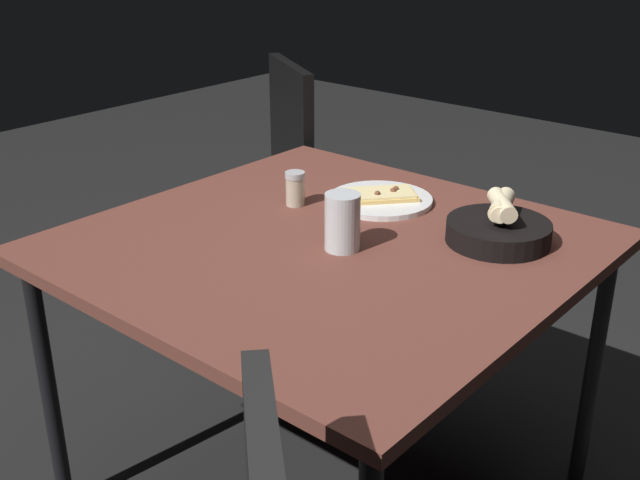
{
  "coord_description": "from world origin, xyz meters",
  "views": [
    {
      "loc": [
        1.26,
        1.05,
        1.44
      ],
      "look_at": [
        0.07,
        0.04,
        0.76
      ],
      "focal_mm": 43.82,
      "sensor_mm": 36.0,
      "label": 1
    }
  ],
  "objects": [
    {
      "name": "dining_table",
      "position": [
        0.0,
        0.0,
        0.68
      ],
      "size": [
        1.07,
        1.09,
        0.73
      ],
      "color": "brown",
      "rests_on": "ground"
    },
    {
      "name": "pizza_plate",
      "position": [
        -0.28,
        -0.05,
        0.74
      ],
      "size": [
        0.27,
        0.27,
        0.04
      ],
      "color": "white",
      "rests_on": "dining_table"
    },
    {
      "name": "bread_basket",
      "position": [
        -0.24,
        0.3,
        0.77
      ],
      "size": [
        0.24,
        0.24,
        0.11
      ],
      "color": "black",
      "rests_on": "dining_table"
    },
    {
      "name": "beer_glass",
      "position": [
        0.02,
        0.06,
        0.79
      ],
      "size": [
        0.08,
        0.08,
        0.13
      ],
      "color": "silver",
      "rests_on": "dining_table"
    },
    {
      "name": "pepper_shaker",
      "position": [
        -0.12,
        -0.21,
        0.77
      ],
      "size": [
        0.05,
        0.05,
        0.09
      ],
      "color": "#BFB299",
      "rests_on": "dining_table"
    },
    {
      "name": "chair_near",
      "position": [
        -0.58,
        -0.79,
        0.54
      ],
      "size": [
        0.6,
        0.6,
        0.95
      ],
      "color": "#272727",
      "rests_on": "ground"
    }
  ]
}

